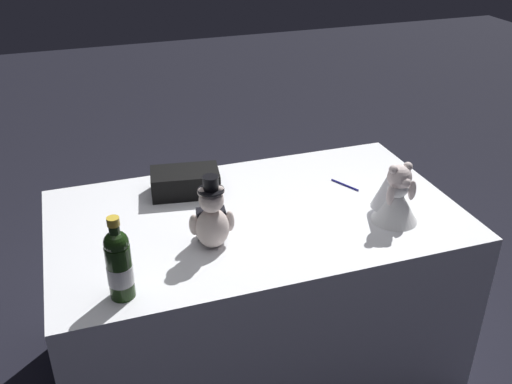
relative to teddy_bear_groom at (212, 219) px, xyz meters
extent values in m
plane|color=black|center=(-0.22, -0.16, -0.90)|extent=(12.00, 12.00, 0.00)
cube|color=white|center=(-0.22, -0.16, -0.50)|extent=(1.64, 0.95, 0.80)
ellipsoid|color=beige|center=(0.00, 0.01, -0.03)|extent=(0.12, 0.11, 0.15)
cube|color=black|center=(0.00, -0.02, -0.03)|extent=(0.11, 0.06, 0.12)
sphere|color=beige|center=(0.00, 0.01, 0.09)|extent=(0.09, 0.09, 0.09)
sphere|color=beige|center=(0.00, -0.03, 0.08)|extent=(0.04, 0.04, 0.04)
sphere|color=beige|center=(-0.03, 0.01, 0.12)|extent=(0.03, 0.03, 0.03)
sphere|color=beige|center=(0.03, 0.01, 0.12)|extent=(0.03, 0.03, 0.03)
ellipsoid|color=beige|center=(-0.07, 0.00, -0.02)|extent=(0.04, 0.04, 0.08)
ellipsoid|color=beige|center=(0.06, -0.01, -0.02)|extent=(0.04, 0.04, 0.08)
sphere|color=beige|center=(-0.04, -0.05, -0.08)|extent=(0.05, 0.05, 0.05)
sphere|color=beige|center=(0.03, -0.06, -0.08)|extent=(0.05, 0.05, 0.05)
cylinder|color=black|center=(0.00, 0.01, 0.13)|extent=(0.09, 0.09, 0.01)
cylinder|color=black|center=(0.00, 0.01, 0.15)|extent=(0.06, 0.06, 0.05)
cone|color=white|center=(-0.73, 0.06, -0.03)|extent=(0.18, 0.18, 0.15)
ellipsoid|color=white|center=(-0.73, 0.06, 0.03)|extent=(0.08, 0.07, 0.07)
sphere|color=silver|center=(-0.73, 0.06, 0.08)|extent=(0.09, 0.09, 0.09)
sphere|color=silver|center=(-0.73, 0.10, 0.08)|extent=(0.04, 0.04, 0.04)
sphere|color=silver|center=(-0.69, 0.06, 0.12)|extent=(0.04, 0.04, 0.04)
sphere|color=silver|center=(-0.76, 0.06, 0.12)|extent=(0.04, 0.04, 0.04)
ellipsoid|color=silver|center=(-0.68, 0.09, 0.03)|extent=(0.03, 0.03, 0.08)
ellipsoid|color=silver|center=(-0.78, 0.08, 0.03)|extent=(0.03, 0.03, 0.08)
cone|color=white|center=(-0.72, 0.01, 0.01)|extent=(0.15, 0.15, 0.17)
cylinder|color=black|center=(0.35, 0.20, -0.01)|extent=(0.08, 0.08, 0.19)
sphere|color=black|center=(0.35, 0.20, 0.10)|extent=(0.08, 0.08, 0.08)
cylinder|color=black|center=(0.35, 0.20, 0.15)|extent=(0.03, 0.03, 0.08)
cylinder|color=gold|center=(0.35, 0.20, 0.18)|extent=(0.04, 0.04, 0.03)
cylinder|color=silver|center=(0.35, 0.20, -0.02)|extent=(0.08, 0.08, 0.07)
cylinder|color=navy|center=(-0.67, -0.26, -0.10)|extent=(0.07, 0.13, 0.01)
cone|color=silver|center=(-0.70, -0.20, -0.10)|extent=(0.01, 0.01, 0.01)
cube|color=black|center=(0.01, -0.42, -0.05)|extent=(0.31, 0.21, 0.10)
cube|color=#B7B7BF|center=(0.02, -0.50, -0.05)|extent=(0.04, 0.01, 0.03)
camera|label=1|loc=(0.41, 1.74, 1.09)|focal=40.53mm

